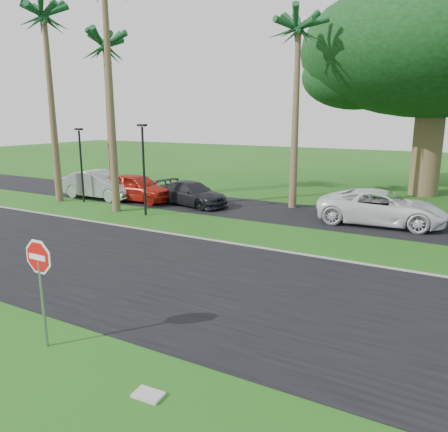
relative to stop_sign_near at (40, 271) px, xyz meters
name	(u,v)px	position (x,y,z in m)	size (l,w,h in m)	color
ground	(122,295)	(-0.50, 3.00, -1.77)	(120.00, 120.00, 0.00)	#1F5114
road	(163,273)	(-0.50, 5.00, -1.76)	(120.00, 8.00, 0.02)	black
parking_strip	(282,212)	(-0.50, 15.50, -1.76)	(120.00, 5.00, 0.02)	black
curb	(223,242)	(-0.50, 9.05, -1.74)	(120.00, 0.12, 0.06)	gray
stop_sign_near	(40,271)	(0.00, 0.00, 0.00)	(1.05, 0.07, 2.62)	gray
palm_left_far	(44,21)	(-13.50, 12.00, 8.36)	(5.00, 5.00, 11.50)	brown
palm_left_mid	(106,51)	(-11.00, 14.00, 6.90)	(5.00, 5.00, 10.00)	brown
palm_center	(298,34)	(-0.50, 17.00, 7.39)	(5.00, 5.00, 10.50)	brown
canopy_tree	(437,50)	(5.50, 25.00, 7.17)	(16.50, 16.50, 13.12)	brown
streetlight_left	(81,160)	(-12.00, 12.50, 0.72)	(0.45, 0.25, 4.34)	black
streetlight_right	(144,164)	(-6.50, 11.50, 0.88)	(0.45, 0.25, 4.64)	black
car_silver	(100,185)	(-11.93, 13.82, -0.93)	(1.79, 5.14, 1.70)	#A6A9AD
car_red	(137,188)	(-9.33, 14.22, -0.94)	(1.96, 4.88, 1.66)	#A9180E
car_dark	(192,194)	(-5.74, 14.79, -1.11)	(1.87, 4.61, 1.34)	black
car_minivan	(381,208)	(4.52, 15.34, -0.97)	(2.68, 5.82, 1.62)	white
utility_slab	(148,395)	(3.14, -0.33, -1.74)	(0.55, 0.35, 0.06)	#A8A8A0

